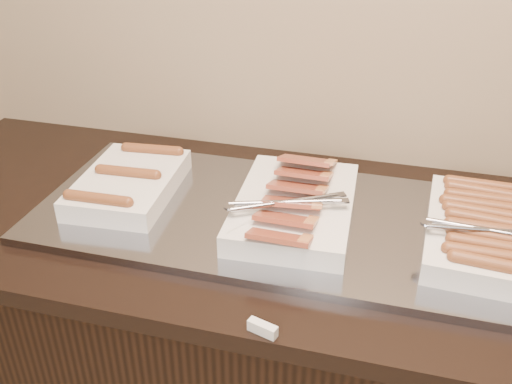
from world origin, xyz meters
TOP-DOWN VIEW (x-y plane):
  - counter at (0.00, 2.13)m, footprint 2.06×0.76m
  - warming_tray at (0.02, 2.13)m, footprint 1.20×0.50m
  - dish_left at (-0.40, 2.13)m, footprint 0.23×0.33m
  - dish_center at (0.01, 2.13)m, footprint 0.28×0.40m
  - dish_right at (0.42, 2.13)m, footprint 0.27×0.38m
  - label_holder at (0.03, 1.77)m, footprint 0.06×0.03m

SIDE VIEW (x-z plane):
  - counter at x=0.00m, z-range 0.00..0.90m
  - warming_tray at x=0.02m, z-range 0.90..0.92m
  - label_holder at x=0.03m, z-range 0.90..0.92m
  - dish_left at x=-0.40m, z-range 0.91..0.98m
  - dish_center at x=0.01m, z-range 0.91..0.99m
  - dish_right at x=0.42m, z-range 0.91..0.99m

